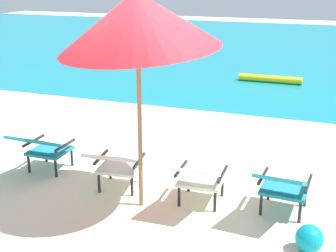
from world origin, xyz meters
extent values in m
plane|color=beige|center=(0.00, 4.00, 0.00)|extent=(40.00, 40.00, 0.00)
cube|color=teal|center=(0.00, 12.56, 0.00)|extent=(40.00, 18.00, 0.01)
cylinder|color=yellow|center=(0.45, 6.61, 0.10)|extent=(1.60, 0.18, 0.18)
cube|color=teal|center=(-1.68, -0.04, 0.28)|extent=(0.52, 0.50, 0.04)
cube|color=teal|center=(-1.67, -0.40, 0.55)|extent=(0.52, 0.52, 0.27)
cylinder|color=black|center=(-1.90, 0.17, 0.13)|extent=(0.04, 0.04, 0.26)
cylinder|color=black|center=(-1.46, 0.18, 0.13)|extent=(0.04, 0.04, 0.26)
cylinder|color=black|center=(-1.90, -0.25, 0.13)|extent=(0.04, 0.04, 0.26)
cylinder|color=black|center=(-1.46, -0.24, 0.13)|extent=(0.04, 0.04, 0.26)
cube|color=black|center=(-1.94, -0.04, 0.40)|extent=(0.03, 0.50, 0.03)
cube|color=black|center=(-1.42, -0.03, 0.40)|extent=(0.03, 0.50, 0.03)
cube|color=silver|center=(-0.48, -0.22, 0.28)|extent=(0.58, 0.56, 0.04)
cube|color=silver|center=(-0.44, -0.58, 0.55)|extent=(0.58, 0.58, 0.27)
cylinder|color=black|center=(-0.73, -0.04, 0.13)|extent=(0.04, 0.04, 0.26)
cylinder|color=black|center=(-0.29, 0.02, 0.13)|extent=(0.04, 0.04, 0.26)
cylinder|color=black|center=(-0.67, -0.45, 0.13)|extent=(0.04, 0.04, 0.26)
cylinder|color=black|center=(-0.24, -0.40, 0.13)|extent=(0.04, 0.04, 0.26)
cube|color=black|center=(-0.74, -0.25, 0.40)|extent=(0.09, 0.50, 0.03)
cube|color=black|center=(-0.22, -0.19, 0.40)|extent=(0.09, 0.50, 0.03)
cube|color=silver|center=(0.62, -0.23, 0.28)|extent=(0.54, 0.52, 0.04)
cube|color=silver|center=(0.63, -0.60, 0.55)|extent=(0.54, 0.53, 0.27)
cylinder|color=black|center=(0.39, -0.03, 0.13)|extent=(0.04, 0.04, 0.26)
cylinder|color=black|center=(0.83, -0.02, 0.13)|extent=(0.04, 0.04, 0.26)
cylinder|color=black|center=(0.41, -0.45, 0.13)|extent=(0.04, 0.04, 0.26)
cylinder|color=black|center=(0.84, -0.43, 0.13)|extent=(0.04, 0.04, 0.26)
cube|color=black|center=(0.36, -0.24, 0.40)|extent=(0.05, 0.50, 0.03)
cube|color=black|center=(0.88, -0.22, 0.40)|extent=(0.05, 0.50, 0.03)
cube|color=teal|center=(1.60, -0.13, 0.28)|extent=(0.55, 0.53, 0.04)
cube|color=teal|center=(1.57, -0.49, 0.55)|extent=(0.55, 0.55, 0.27)
cylinder|color=black|center=(1.39, 0.10, 0.13)|extent=(0.04, 0.04, 0.26)
cylinder|color=black|center=(1.83, 0.07, 0.13)|extent=(0.04, 0.04, 0.26)
cylinder|color=black|center=(1.36, -0.32, 0.13)|extent=(0.04, 0.04, 0.26)
cylinder|color=black|center=(1.80, -0.35, 0.13)|extent=(0.04, 0.04, 0.26)
cube|color=black|center=(1.34, -0.11, 0.40)|extent=(0.06, 0.50, 0.03)
cube|color=black|center=(1.86, -0.14, 0.40)|extent=(0.06, 0.50, 0.03)
cylinder|color=olive|center=(-0.03, -0.58, 0.96)|extent=(0.05, 0.05, 1.92)
cone|color=red|center=(-0.03, -0.58, 2.20)|extent=(2.54, 2.55, 0.77)
sphere|color=#0A93AD|center=(1.94, -0.89, 0.14)|extent=(0.28, 0.28, 0.28)
camera|label=1|loc=(2.01, -5.19, 2.68)|focal=49.47mm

